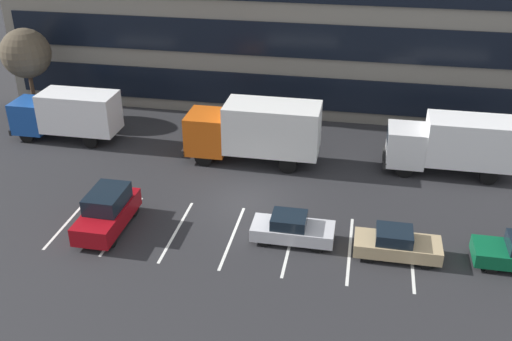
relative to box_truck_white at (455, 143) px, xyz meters
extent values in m
plane|color=#262628|center=(-10.91, -5.77, -1.91)|extent=(120.00, 120.00, 0.00)
cube|color=black|center=(-10.91, 6.36, 0.07)|extent=(38.81, 0.16, 2.30)
cube|color=black|center=(-10.91, 6.36, 3.67)|extent=(38.81, 0.16, 2.30)
cube|color=silver|center=(-19.31, -8.82, -1.91)|extent=(0.14, 5.40, 0.01)
cube|color=silver|center=(-16.51, -8.82, -1.91)|extent=(0.14, 5.40, 0.01)
cube|color=silver|center=(-13.71, -8.82, -1.91)|extent=(0.14, 5.40, 0.01)
cube|color=silver|center=(-10.91, -8.82, -1.91)|extent=(0.14, 5.40, 0.01)
cube|color=silver|center=(-8.11, -8.82, -1.91)|extent=(0.14, 5.40, 0.01)
cube|color=silver|center=(-5.31, -8.82, -1.91)|extent=(0.14, 5.40, 0.01)
cube|color=silver|center=(-2.51, -8.82, -1.91)|extent=(0.14, 5.40, 0.01)
cube|color=white|center=(-2.66, 0.00, -0.36)|extent=(2.13, 2.33, 2.13)
cube|color=black|center=(-3.71, 0.00, 0.07)|extent=(0.06, 1.96, 0.94)
cube|color=white|center=(0.93, 0.00, 0.17)|extent=(5.04, 2.42, 2.62)
cube|color=black|center=(-3.78, 0.00, -1.28)|extent=(0.19, 2.33, 0.39)
cylinder|color=black|center=(-2.66, -1.00, -1.43)|extent=(0.97, 0.29, 0.97)
cylinder|color=black|center=(-2.66, 1.00, -1.43)|extent=(0.97, 0.29, 0.97)
cylinder|color=black|center=(1.94, -1.00, -1.43)|extent=(0.97, 0.29, 0.97)
cylinder|color=black|center=(1.94, 1.00, -1.43)|extent=(0.97, 0.29, 0.97)
cube|color=#D85914|center=(-14.26, -0.65, -0.22)|extent=(2.33, 2.54, 2.33)
cube|color=black|center=(-15.41, -0.65, 0.25)|extent=(0.06, 2.13, 1.02)
cube|color=white|center=(-10.35, -0.65, 0.36)|extent=(5.50, 2.65, 2.86)
cube|color=black|center=(-15.48, -0.65, -1.22)|extent=(0.21, 2.54, 0.42)
cylinder|color=black|center=(-14.26, -1.75, -1.38)|extent=(1.06, 0.32, 1.06)
cylinder|color=black|center=(-14.26, 0.44, -1.38)|extent=(1.06, 0.32, 1.06)
cylinder|color=black|center=(-9.25, -1.75, -1.38)|extent=(1.06, 0.32, 1.06)
cylinder|color=black|center=(-9.25, 0.44, -1.38)|extent=(1.06, 0.32, 1.06)
cube|color=#194799|center=(-26.28, 0.23, -0.44)|extent=(2.03, 2.21, 2.03)
cube|color=black|center=(-27.28, 0.23, -0.03)|extent=(0.06, 1.86, 0.89)
cube|color=white|center=(-22.87, 0.23, 0.07)|extent=(4.79, 2.30, 2.49)
cube|color=black|center=(-27.34, 0.23, -1.31)|extent=(0.18, 2.21, 0.37)
cylinder|color=black|center=(-26.28, -0.71, -1.45)|extent=(0.92, 0.28, 0.92)
cylinder|color=black|center=(-26.28, 1.18, -1.45)|extent=(0.92, 0.28, 0.92)
cylinder|color=black|center=(-21.92, -0.71, -1.45)|extent=(0.92, 0.28, 0.92)
cylinder|color=black|center=(-21.92, 1.18, -1.45)|extent=(0.92, 0.28, 0.92)
cube|color=maroon|center=(-17.04, -9.23, -1.20)|extent=(1.84, 4.35, 0.90)
cube|color=black|center=(-17.04, -9.01, -0.35)|extent=(1.62, 2.39, 0.80)
cylinder|color=black|center=(-16.24, -10.62, -1.59)|extent=(0.21, 0.64, 0.64)
cylinder|color=black|center=(-17.85, -10.62, -1.59)|extent=(0.21, 0.64, 0.64)
cylinder|color=black|center=(-16.24, -7.84, -1.59)|extent=(0.21, 0.64, 0.64)
cylinder|color=black|center=(-17.85, -7.84, -1.59)|extent=(0.21, 0.64, 0.64)
cube|color=silver|center=(-8.03, -8.58, -1.38)|extent=(3.88, 1.62, 0.63)
cube|color=black|center=(-8.23, -8.58, -0.79)|extent=(1.63, 1.43, 0.54)
cylinder|color=black|center=(-6.79, -7.88, -1.64)|extent=(0.54, 0.20, 0.54)
cylinder|color=black|center=(-6.79, -9.28, -1.64)|extent=(0.54, 0.20, 0.54)
cylinder|color=black|center=(-9.27, -7.88, -1.64)|extent=(0.54, 0.20, 0.54)
cylinder|color=black|center=(-9.27, -9.28, -1.64)|extent=(0.54, 0.20, 0.54)
cylinder|color=black|center=(0.82, -9.41, -1.63)|extent=(0.57, 0.21, 0.57)
cylinder|color=black|center=(0.82, -7.93, -1.63)|extent=(0.57, 0.21, 0.57)
cube|color=tan|center=(-3.22, -8.93, -1.38)|extent=(3.88, 1.62, 0.63)
cube|color=black|center=(-3.41, -8.93, -0.79)|extent=(1.63, 1.43, 0.54)
cylinder|color=black|center=(-1.97, -8.23, -1.64)|extent=(0.54, 0.20, 0.54)
cylinder|color=black|center=(-1.97, -9.64, -1.64)|extent=(0.54, 0.20, 0.54)
cylinder|color=black|center=(-4.46, -8.23, -1.64)|extent=(0.54, 0.20, 0.54)
cylinder|color=black|center=(-4.46, -9.64, -1.64)|extent=(0.54, 0.20, 0.54)
cylinder|color=#473323|center=(-27.91, 3.38, -0.27)|extent=(0.28, 0.28, 3.28)
sphere|color=#4C4233|center=(-27.91, 3.38, 2.69)|extent=(3.34, 3.34, 3.34)
camera|label=1|loc=(-5.38, -31.64, 13.93)|focal=41.10mm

